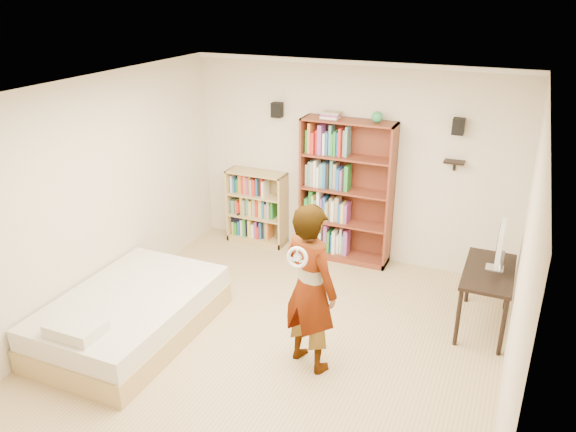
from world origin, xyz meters
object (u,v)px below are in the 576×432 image
daybed (130,310)px  computer_desk (485,299)px  person (310,288)px  tall_bookshelf (346,192)px  low_bookshelf (257,207)px

daybed → computer_desk: bearing=25.6°
computer_desk → person: person is taller
person → computer_desk: bearing=-115.6°
tall_bookshelf → low_bookshelf: bearing=179.2°
person → tall_bookshelf: bearing=-57.8°
computer_desk → daybed: (-3.53, -1.69, -0.05)m
tall_bookshelf → person: 2.45m
tall_bookshelf → low_bookshelf: (-1.36, 0.02, -0.44)m
low_bookshelf → person: person is taller
computer_desk → tall_bookshelf: bearing=152.7°
daybed → person: bearing=8.5°
low_bookshelf → daybed: size_ratio=0.53×
low_bookshelf → computer_desk: 3.49m
computer_desk → low_bookshelf: bearing=162.8°
daybed → person: (1.97, 0.29, 0.57)m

